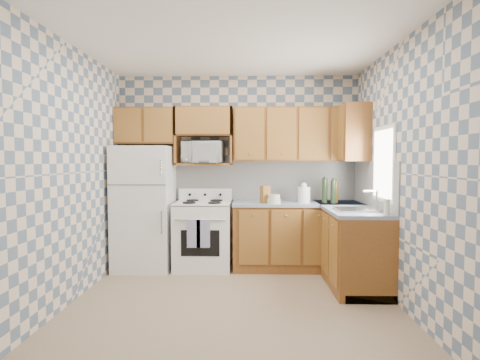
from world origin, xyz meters
name	(u,v)px	position (x,y,z in m)	size (l,w,h in m)	color
floor	(233,303)	(0.00, 0.00, 0.00)	(3.40, 3.40, 0.00)	#867055
back_wall	(238,170)	(0.00, 1.60, 1.35)	(3.40, 0.02, 2.70)	slate
right_wall	(401,174)	(1.70, 0.00, 1.35)	(0.02, 3.20, 2.70)	slate
backsplash_back	(266,180)	(0.40, 1.59, 1.20)	(2.60, 0.01, 0.56)	silver
backsplash_right	(373,184)	(1.69, 0.80, 1.20)	(0.01, 1.60, 0.56)	silver
refrigerator	(145,208)	(-1.27, 1.25, 0.84)	(0.75, 0.70, 1.68)	white
stove_body	(203,236)	(-0.47, 1.28, 0.45)	(0.76, 0.65, 0.90)	white
cooktop	(203,203)	(-0.47, 1.28, 0.91)	(0.76, 0.65, 0.03)	silver
backguard	(205,194)	(-0.47, 1.55, 1.00)	(0.76, 0.08, 0.17)	white
dish_towel_left	(194,234)	(-0.55, 0.93, 0.55)	(0.17, 0.03, 0.36)	navy
dish_towel_right	(203,234)	(-0.43, 0.93, 0.55)	(0.17, 0.03, 0.36)	navy
base_cabinets_back	(297,237)	(0.82, 1.30, 0.44)	(1.75, 0.60, 0.88)	#603A0F
base_cabinets_right	(349,245)	(1.40, 0.80, 0.44)	(0.60, 1.60, 0.88)	#603A0F
countertop_back	(297,203)	(0.82, 1.30, 0.90)	(1.77, 0.63, 0.04)	gray
countertop_right	(349,208)	(1.40, 0.80, 0.90)	(0.63, 1.60, 0.04)	gray
upper_cabinets_back	(297,135)	(0.82, 1.44, 1.85)	(1.75, 0.33, 0.74)	#603A0F
upper_cabinets_fridge	(146,126)	(-1.29, 1.44, 1.97)	(0.82, 0.33, 0.50)	#603A0F
upper_cabinets_right	(351,134)	(1.53, 1.25, 1.85)	(0.33, 0.70, 0.74)	#603A0F
microwave_shelf	(204,164)	(-0.47, 1.44, 1.44)	(0.80, 0.33, 0.03)	#603A0F
microwave	(204,152)	(-0.48, 1.42, 1.60)	(0.55, 0.37, 0.30)	white
sink	(357,210)	(1.40, 0.45, 0.93)	(0.48, 0.40, 0.03)	#B7B7BC
window	(384,164)	(1.69, 0.45, 1.45)	(0.02, 0.66, 0.86)	white
bottle_0	(325,191)	(1.17, 1.18, 1.09)	(0.07, 0.07, 0.33)	black
bottle_1	(333,192)	(1.27, 1.12, 1.07)	(0.07, 0.07, 0.31)	black
bottle_2	(335,192)	(1.32, 1.22, 1.06)	(0.07, 0.07, 0.29)	#4D320B
knife_block	(265,194)	(0.38, 1.16, 1.04)	(0.11, 0.11, 0.23)	brown
electric_kettle	(304,195)	(0.90, 1.23, 1.03)	(0.17, 0.17, 0.21)	white
food_containers	(274,199)	(0.49, 1.11, 0.98)	(0.18, 0.18, 0.12)	beige
soap_bottle	(387,207)	(1.59, 0.07, 1.01)	(0.06, 0.06, 0.17)	beige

